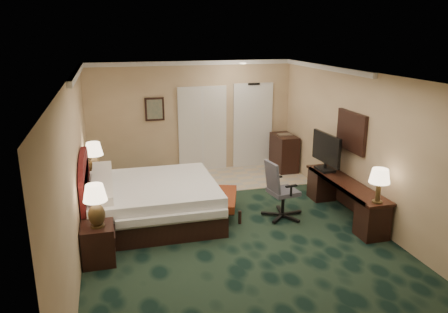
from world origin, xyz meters
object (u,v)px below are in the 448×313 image
object	(u,v)px
bed	(154,202)
bed_bench	(225,205)
desk	(345,199)
desk_chair	(283,189)
minibar	(284,153)
lamp_near	(96,206)
lamp_far	(94,159)
tv	(326,152)
nightstand_near	(98,244)
nightstand_far	(98,189)

from	to	relation	value
bed	bed_bench	distance (m)	1.35
bed_bench	desk	distance (m)	2.26
desk_chair	minibar	bearing A→B (deg)	58.91
lamp_near	minibar	xyz separation A→B (m)	(4.44, 3.56, -0.48)
lamp_near	desk_chair	size ratio (longest dim) A/B	0.59
lamp_near	lamp_far	world-z (taller)	lamp_near
desk	desk_chair	distance (m)	1.19
tv	desk_chair	size ratio (longest dim) A/B	0.88
nightstand_near	tv	bearing A→B (deg)	16.64
bed	minibar	distance (m)	4.12
nightstand_near	desk_chair	size ratio (longest dim) A/B	0.54
lamp_near	lamp_far	xyz separation A→B (m)	(-0.07, 2.63, -0.04)
nightstand_far	lamp_far	distance (m)	0.62
bed	tv	world-z (taller)	tv
bed	lamp_far	xyz separation A→B (m)	(-1.04, 1.29, 0.53)
minibar	nightstand_far	bearing A→B (deg)	-167.63
nightstand_far	desk	distance (m)	4.90
tv	desk_chair	world-z (taller)	tv
nightstand_near	nightstand_far	distance (m)	2.53
minibar	desk	bearing A→B (deg)	-89.71
nightstand_far	desk	xyz separation A→B (m)	(4.50, -1.95, 0.07)
bed	bed_bench	size ratio (longest dim) A/B	1.98
lamp_near	minibar	bearing A→B (deg)	38.72
nightstand_near	bed_bench	size ratio (longest dim) A/B	0.52
lamp_far	desk_chair	bearing A→B (deg)	-27.61
minibar	lamp_near	bearing A→B (deg)	-141.28
nightstand_far	minibar	distance (m)	4.59
nightstand_far	desk_chair	size ratio (longest dim) A/B	0.48
nightstand_near	desk	distance (m)	4.51
nightstand_far	nightstand_near	bearing A→B (deg)	-89.41
bed	desk	xyz separation A→B (m)	(3.49, -0.72, -0.02)
bed_bench	lamp_near	bearing A→B (deg)	-132.90
lamp_far	tv	xyz separation A→B (m)	(4.48, -1.27, 0.17)
nightstand_far	desk_chair	world-z (taller)	desk_chair
nightstand_far	desk_chair	bearing A→B (deg)	-27.08
bed_bench	minibar	distance (m)	3.15
bed_bench	minibar	bearing A→B (deg)	65.26
lamp_near	bed	bearing A→B (deg)	54.47
nightstand_near	desk	xyz separation A→B (m)	(4.47, 0.58, 0.04)
desk	tv	xyz separation A→B (m)	(-0.05, 0.74, 0.72)
tv	desk	bearing A→B (deg)	-89.13
nightstand_far	lamp_far	bearing A→B (deg)	120.98
bed_bench	bed	bearing A→B (deg)	-165.28
bed	desk	bearing A→B (deg)	-11.68
lamp_near	lamp_far	bearing A→B (deg)	91.61
lamp_near	bed_bench	bearing A→B (deg)	28.81
desk	lamp_near	bearing A→B (deg)	-172.03
lamp_far	nightstand_far	bearing A→B (deg)	-59.02
lamp_near	tv	world-z (taller)	tv
desk_chair	lamp_near	bearing A→B (deg)	-173.70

